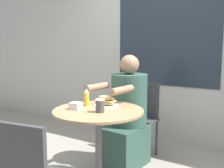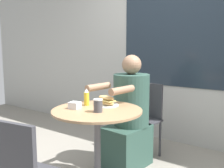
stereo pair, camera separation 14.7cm
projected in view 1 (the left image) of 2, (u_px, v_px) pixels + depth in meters
storefront_wall at (167, 39)px, 3.56m from camera, size 8.00×0.09×2.80m
cafe_table at (98, 131)px, 2.32m from camera, size 0.80×0.80×0.75m
diner_chair at (142, 112)px, 3.15m from camera, size 0.42×0.42×0.87m
seated_diner at (127, 119)px, 2.86m from camera, size 0.44×0.72×1.22m
sandwich_on_plate at (106, 102)px, 2.44m from camera, size 0.24×0.24×0.09m
drink_cup at (100, 106)px, 2.20m from camera, size 0.08×0.08×0.11m
napkin_box at (76, 106)px, 2.31m from camera, size 0.10×0.10×0.06m
condiment_bottle at (87, 98)px, 2.44m from camera, size 0.05×0.05×0.16m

